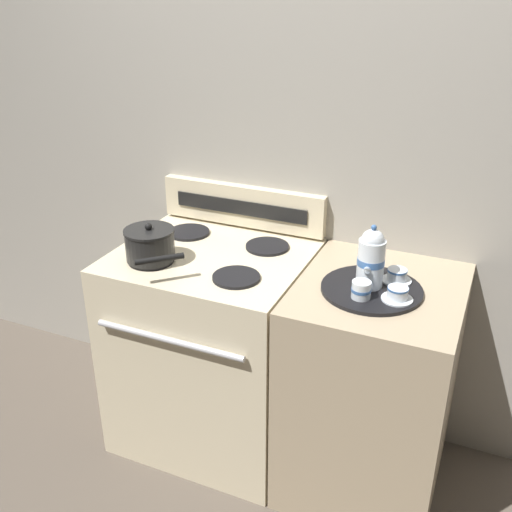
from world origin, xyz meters
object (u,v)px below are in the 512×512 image
(saucepan, at_px, (150,244))
(serving_tray, at_px, (372,289))
(teacup_left, at_px, (398,294))
(stove, at_px, (214,347))
(teacup_right, at_px, (397,275))
(creamer_jug, at_px, (361,290))
(teapot, at_px, (371,258))

(saucepan, xyz_separation_m, serving_tray, (0.84, 0.11, -0.07))
(saucepan, distance_m, teacup_left, 0.94)
(stove, relative_size, teacup_right, 8.36)
(serving_tray, bearing_deg, saucepan, -172.60)
(stove, xyz_separation_m, teacup_left, (0.76, -0.09, 0.48))
(teacup_right, xyz_separation_m, creamer_jug, (-0.09, -0.17, 0.01))
(saucepan, xyz_separation_m, teacup_left, (0.94, 0.06, -0.04))
(saucepan, distance_m, creamer_jug, 0.82)
(serving_tray, xyz_separation_m, teapot, (-0.01, 0.01, 0.11))
(teacup_right, bearing_deg, stove, -176.75)
(serving_tray, bearing_deg, stove, 176.38)
(serving_tray, height_order, teapot, teapot)
(teacup_right, bearing_deg, teacup_left, -77.64)
(serving_tray, relative_size, teapot, 1.54)
(teapot, xyz_separation_m, creamer_jug, (-0.00, -0.10, -0.08))
(saucepan, bearing_deg, teacup_left, 3.52)
(teapot, distance_m, teacup_left, 0.15)
(teapot, height_order, teacup_left, teapot)
(teacup_right, relative_size, creamer_jug, 1.58)
(stove, height_order, teacup_left, teacup_left)
(teacup_left, relative_size, creamer_jug, 1.58)
(stove, relative_size, creamer_jug, 13.18)
(stove, xyz_separation_m, serving_tray, (0.66, -0.04, 0.45))
(stove, height_order, serving_tray, serving_tray)
(saucepan, relative_size, serving_tray, 0.84)
(stove, distance_m, teacup_right, 0.87)
(serving_tray, relative_size, teacup_left, 3.33)
(teapot, bearing_deg, saucepan, -171.84)
(stove, xyz_separation_m, saucepan, (-0.18, -0.15, 0.52))
(teapot, distance_m, teacup_right, 0.14)
(saucepan, height_order, serving_tray, saucepan)
(serving_tray, height_order, teacup_right, teacup_right)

